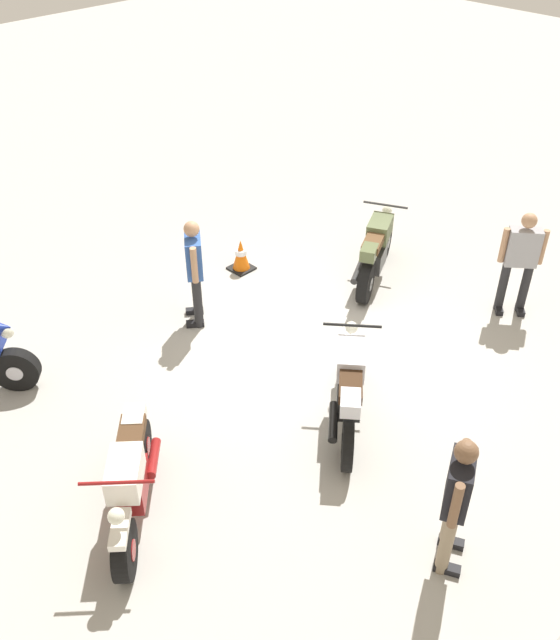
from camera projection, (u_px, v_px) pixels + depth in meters
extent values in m
plane|color=#ADAAA3|center=(319.00, 343.00, 9.70)|extent=(40.00, 40.00, 0.00)
cylinder|color=black|center=(384.00, 241.00, 11.41)|extent=(0.61, 0.41, 0.60)
cylinder|color=black|center=(365.00, 284.00, 10.38)|extent=(0.61, 0.41, 0.60)
cylinder|color=#333333|center=(384.00, 241.00, 11.41)|extent=(0.27, 0.26, 0.21)
cylinder|color=#333333|center=(365.00, 284.00, 10.38)|extent=(0.27, 0.26, 0.21)
cube|color=#333333|center=(375.00, 257.00, 10.79)|extent=(0.63, 0.50, 0.32)
cube|color=#515B38|center=(380.00, 229.00, 10.71)|extent=(0.64, 0.54, 0.30)
cube|color=#515B38|center=(386.00, 223.00, 11.21)|extent=(0.46, 0.34, 0.08)
cube|color=brown|center=(374.00, 242.00, 10.35)|extent=(0.65, 0.50, 0.12)
cube|color=#515B38|center=(369.00, 253.00, 10.14)|extent=(0.38, 0.34, 0.18)
cylinder|color=#333333|center=(358.00, 271.00, 10.56)|extent=(0.55, 0.35, 0.16)
cylinder|color=#333333|center=(386.00, 205.00, 10.81)|extent=(0.35, 0.64, 0.04)
sphere|color=silver|center=(387.00, 210.00, 11.10)|extent=(0.16, 0.16, 0.16)
cylinder|color=black|center=(16.00, 370.00, 8.79)|extent=(0.55, 0.52, 0.60)
cylinder|color=silver|center=(16.00, 370.00, 8.79)|extent=(0.28, 0.27, 0.21)
cone|color=navy|center=(0.00, 329.00, 8.40)|extent=(0.49, 0.49, 0.39)
sphere|color=silver|center=(7.00, 332.00, 8.43)|extent=(0.16, 0.16, 0.16)
cylinder|color=black|center=(349.00, 361.00, 8.90)|extent=(0.57, 0.51, 0.64)
cylinder|color=black|center=(348.00, 443.00, 7.74)|extent=(0.57, 0.51, 0.64)
cylinder|color=black|center=(349.00, 361.00, 8.90)|extent=(0.26, 0.25, 0.22)
cylinder|color=black|center=(348.00, 443.00, 7.74)|extent=(0.26, 0.25, 0.22)
cube|color=black|center=(349.00, 396.00, 8.22)|extent=(0.61, 0.58, 0.32)
cube|color=silver|center=(351.00, 359.00, 8.14)|extent=(0.63, 0.61, 0.30)
cube|color=silver|center=(350.00, 339.00, 8.69)|extent=(0.44, 0.41, 0.08)
cube|color=#382314|center=(351.00, 383.00, 7.77)|extent=(0.63, 0.59, 0.12)
cube|color=silver|center=(350.00, 403.00, 7.54)|extent=(0.39, 0.37, 0.18)
cylinder|color=black|center=(333.00, 422.00, 7.94)|extent=(0.50, 0.44, 0.16)
cylinder|color=black|center=(352.00, 325.00, 8.26)|extent=(0.48, 0.56, 0.04)
sphere|color=silver|center=(351.00, 328.00, 8.55)|extent=(0.16, 0.16, 0.16)
cylinder|color=black|center=(125.00, 550.00, 6.64)|extent=(0.52, 0.55, 0.60)
cylinder|color=black|center=(141.00, 446.00, 7.73)|extent=(0.52, 0.55, 0.60)
cylinder|color=maroon|center=(125.00, 550.00, 6.64)|extent=(0.27, 0.28, 0.21)
cylinder|color=maroon|center=(141.00, 446.00, 7.73)|extent=(0.27, 0.28, 0.21)
cube|color=maroon|center=(133.00, 484.00, 7.17)|extent=(0.58, 0.60, 0.32)
cube|color=white|center=(125.00, 473.00, 6.77)|extent=(0.61, 0.63, 0.30)
cube|color=white|center=(120.00, 529.00, 6.45)|extent=(0.41, 0.43, 0.08)
cube|color=#4C331E|center=(131.00, 438.00, 7.12)|extent=(0.59, 0.62, 0.12)
cube|color=white|center=(134.00, 419.00, 7.37)|extent=(0.38, 0.39, 0.18)
cylinder|color=maroon|center=(154.00, 458.00, 7.52)|extent=(0.45, 0.49, 0.16)
cylinder|color=maroon|center=(117.00, 483.00, 6.35)|extent=(0.54, 0.49, 0.04)
sphere|color=silver|center=(116.00, 516.00, 6.30)|extent=(0.16, 0.16, 0.16)
cylinder|color=#262628|center=(197.00, 291.00, 10.05)|extent=(0.18, 0.18, 0.80)
cube|color=black|center=(195.00, 311.00, 10.26)|extent=(0.27, 0.24, 0.08)
cylinder|color=#262628|center=(198.00, 303.00, 9.80)|extent=(0.18, 0.18, 0.80)
cube|color=black|center=(195.00, 324.00, 10.01)|extent=(0.27, 0.24, 0.08)
cube|color=#3359A5|center=(194.00, 256.00, 9.52)|extent=(0.45, 0.49, 0.56)
cylinder|color=tan|center=(193.00, 245.00, 9.72)|extent=(0.13, 0.13, 0.53)
cylinder|color=tan|center=(194.00, 265.00, 9.30)|extent=(0.13, 0.13, 0.53)
sphere|color=tan|center=(191.00, 229.00, 9.27)|extent=(0.22, 0.22, 0.22)
cylinder|color=gray|center=(446.00, 544.00, 6.58)|extent=(0.17, 0.17, 0.80)
cube|color=black|center=(447.00, 568.00, 6.78)|extent=(0.21, 0.28, 0.08)
cylinder|color=gray|center=(450.00, 518.00, 6.82)|extent=(0.17, 0.17, 0.80)
cube|color=black|center=(451.00, 542.00, 7.02)|extent=(0.21, 0.28, 0.08)
cube|color=black|center=(459.00, 484.00, 6.29)|extent=(0.50, 0.40, 0.57)
cylinder|color=brown|center=(456.00, 506.00, 6.08)|extent=(0.12, 0.12, 0.53)
cylinder|color=brown|center=(463.00, 461.00, 6.49)|extent=(0.12, 0.12, 0.53)
sphere|color=brown|center=(466.00, 452.00, 6.04)|extent=(0.22, 0.22, 0.22)
cylinder|color=#262628|center=(502.00, 287.00, 10.14)|extent=(0.18, 0.18, 0.79)
cube|color=black|center=(498.00, 309.00, 10.30)|extent=(0.26, 0.24, 0.08)
cylinder|color=#262628|center=(524.00, 288.00, 10.12)|extent=(0.18, 0.18, 0.79)
cube|color=black|center=(520.00, 310.00, 10.28)|extent=(0.26, 0.24, 0.08)
cube|color=#99999E|center=(523.00, 247.00, 9.73)|extent=(0.45, 0.48, 0.56)
cylinder|color=tan|center=(504.00, 245.00, 9.74)|extent=(0.13, 0.13, 0.53)
cylinder|color=tan|center=(543.00, 247.00, 9.69)|extent=(0.13, 0.13, 0.53)
sphere|color=tan|center=(529.00, 221.00, 9.48)|extent=(0.21, 0.21, 0.21)
cube|color=black|center=(241.00, 268.00, 11.26)|extent=(0.36, 0.36, 0.03)
cone|color=orange|center=(241.00, 254.00, 11.11)|extent=(0.28, 0.28, 0.50)
cylinder|color=white|center=(241.00, 252.00, 11.08)|extent=(0.19, 0.19, 0.08)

